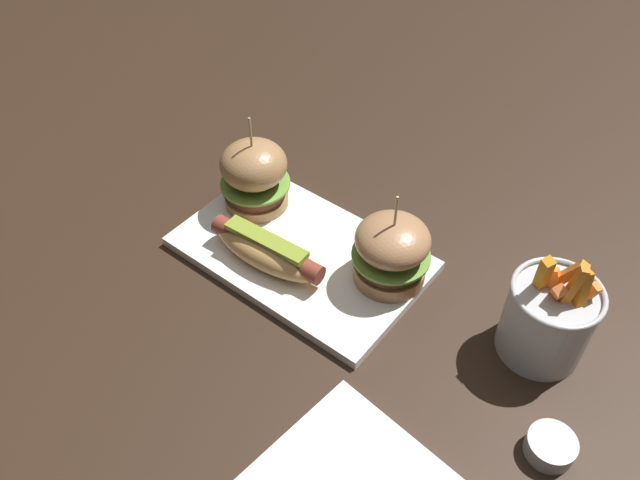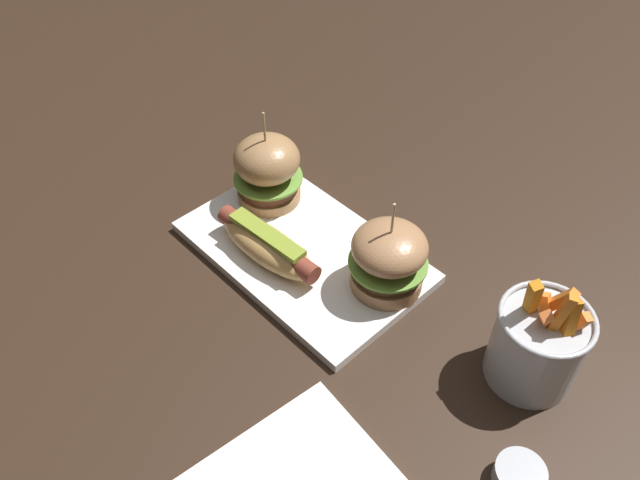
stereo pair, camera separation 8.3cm
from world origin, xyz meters
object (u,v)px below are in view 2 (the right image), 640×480
Objects in this scene: fries_bucket at (538,344)px; sauce_ramekin at (519,475)px; slider_right at (388,258)px; platter_main at (303,252)px; slider_left at (267,169)px; hot_dog at (268,245)px.

fries_bucket is 2.93× the size of sauce_ramekin.
slider_right is 0.20m from fries_bucket.
platter_main is 2.39× the size of slider_right.
slider_left is at bearing 179.89° from slider_right.
hot_dog is 0.35m from fries_bucket.
hot_dog is at bearing -150.71° from slider_right.
slider_right is (0.14, 0.08, 0.02)m from hot_dog.
slider_left is 2.80× the size of sauce_ramekin.
sauce_ramekin is at bearing -60.41° from fries_bucket.
hot_dog is 1.16× the size of slider_left.
slider_right is (0.12, 0.03, 0.05)m from platter_main.
hot_dog is at bearing -41.04° from slider_left.
hot_dog is 1.23× the size of slider_right.
slider_right is (0.23, -0.00, -0.00)m from slider_left.
platter_main is at bearing 171.61° from sauce_ramekin.
slider_left is 1.07× the size of slider_right.
hot_dog is 1.10× the size of fries_bucket.
platter_main is at bearing 65.46° from hot_dog.
slider_right reaches higher than hot_dog.
slider_right reaches higher than sauce_ramekin.
sauce_ramekin is (0.39, -0.06, 0.01)m from platter_main.
slider_right is 2.63× the size of sauce_ramekin.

